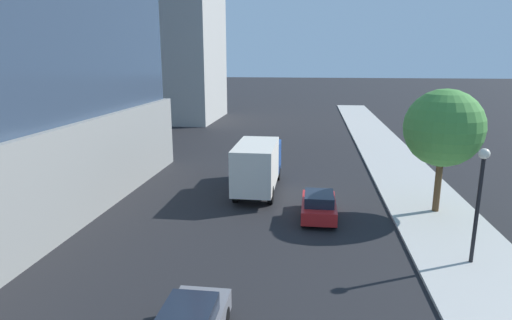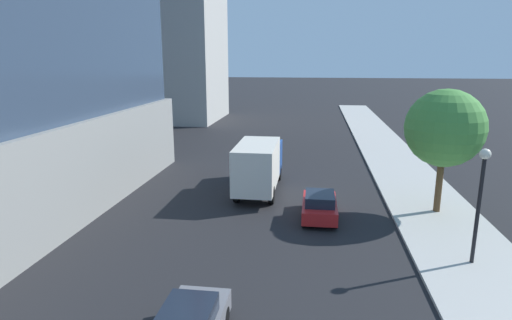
# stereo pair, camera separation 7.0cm
# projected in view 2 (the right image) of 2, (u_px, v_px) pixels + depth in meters

# --- Properties ---
(sidewalk) EXTENTS (4.88, 120.00, 0.15)m
(sidewalk) POSITION_uv_depth(u_px,v_px,m) (454.00, 238.00, 20.66)
(sidewalk) COLOR #B2AFA8
(sidewalk) RESTS_ON ground
(construction_building) EXTENTS (15.18, 21.96, 35.07)m
(construction_building) POSITION_uv_depth(u_px,v_px,m) (166.00, 16.00, 58.75)
(construction_building) COLOR #B2AFA8
(construction_building) RESTS_ON ground
(street_lamp) EXTENTS (0.44, 0.44, 4.91)m
(street_lamp) POSITION_uv_depth(u_px,v_px,m) (481.00, 188.00, 17.30)
(street_lamp) COLOR black
(street_lamp) RESTS_ON sidewalk
(street_tree) EXTENTS (4.22, 4.22, 6.85)m
(street_tree) POSITION_uv_depth(u_px,v_px,m) (445.00, 128.00, 23.03)
(street_tree) COLOR brown
(street_tree) RESTS_ON sidewalk
(car_red) EXTENTS (1.83, 4.01, 1.50)m
(car_red) POSITION_uv_depth(u_px,v_px,m) (320.00, 205.00, 23.26)
(car_red) COLOR red
(car_red) RESTS_ON ground
(box_truck) EXTENTS (2.44, 7.67, 3.38)m
(box_truck) POSITION_uv_depth(u_px,v_px,m) (259.00, 164.00, 27.70)
(box_truck) COLOR #1E4799
(box_truck) RESTS_ON ground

